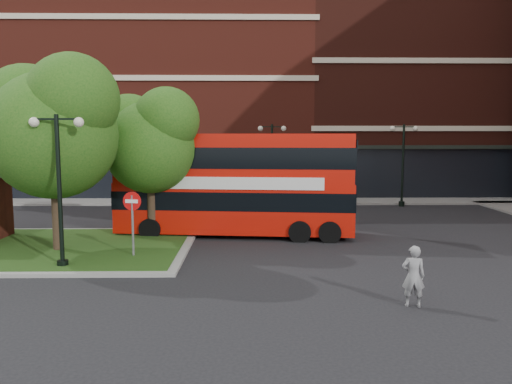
{
  "coord_description": "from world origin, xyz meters",
  "views": [
    {
      "loc": [
        0.53,
        -15.74,
        4.34
      ],
      "look_at": [
        0.87,
        4.8,
        2.0
      ],
      "focal_mm": 35.0,
      "sensor_mm": 36.0,
      "label": 1
    }
  ],
  "objects_px": {
    "car_white": "(317,193)",
    "woman": "(413,276)",
    "bus": "(235,177)",
    "car_silver": "(169,195)"
  },
  "relations": [
    {
      "from": "car_white",
      "to": "woman",
      "type": "bearing_deg",
      "value": -178.44
    },
    {
      "from": "bus",
      "to": "car_white",
      "type": "xyz_separation_m",
      "value": [
        5.02,
        10.11,
        -1.85
      ]
    },
    {
      "from": "bus",
      "to": "car_silver",
      "type": "relative_size",
      "value": 2.45
    },
    {
      "from": "bus",
      "to": "car_white",
      "type": "distance_m",
      "value": 11.44
    },
    {
      "from": "woman",
      "to": "car_silver",
      "type": "bearing_deg",
      "value": -54.06
    },
    {
      "from": "woman",
      "to": "car_white",
      "type": "relative_size",
      "value": 0.38
    },
    {
      "from": "woman",
      "to": "car_silver",
      "type": "distance_m",
      "value": 20.13
    },
    {
      "from": "bus",
      "to": "car_silver",
      "type": "xyz_separation_m",
      "value": [
        -4.25,
        8.8,
        -1.82
      ]
    },
    {
      "from": "woman",
      "to": "car_silver",
      "type": "relative_size",
      "value": 0.38
    },
    {
      "from": "car_silver",
      "to": "woman",
      "type": "bearing_deg",
      "value": -153.68
    }
  ]
}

